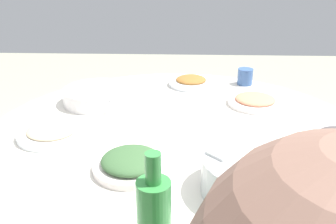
{
  "coord_description": "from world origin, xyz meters",
  "views": [
    {
      "loc": [
        -1.1,
        -0.01,
        1.29
      ],
      "look_at": [
        -0.02,
        0.03,
        0.83
      ],
      "focal_mm": 38.95,
      "sensor_mm": 36.0,
      "label": 1
    }
  ],
  "objects_px": {
    "round_dining_table": "(178,165)",
    "dish_stirfry": "(191,82)",
    "rice_bowl": "(256,175)",
    "soup_bowl": "(97,96)",
    "dish_shrimp": "(255,101)",
    "tea_cup_near": "(245,77)",
    "dish_greens": "(131,163)",
    "dish_noodles": "(53,132)",
    "green_bottle": "(154,217)"
  },
  "relations": [
    {
      "from": "soup_bowl",
      "to": "rice_bowl",
      "type": "bearing_deg",
      "value": -138.23
    },
    {
      "from": "dish_shrimp",
      "to": "dish_stirfry",
      "type": "bearing_deg",
      "value": 47.56
    },
    {
      "from": "dish_noodles",
      "to": "green_bottle",
      "type": "bearing_deg",
      "value": -143.6
    },
    {
      "from": "tea_cup_near",
      "to": "dish_greens",
      "type": "bearing_deg",
      "value": 150.37
    },
    {
      "from": "dish_shrimp",
      "to": "tea_cup_near",
      "type": "bearing_deg",
      "value": 0.39
    },
    {
      "from": "dish_stirfry",
      "to": "dish_shrimp",
      "type": "bearing_deg",
      "value": -132.44
    },
    {
      "from": "dish_shrimp",
      "to": "dish_stirfry",
      "type": "relative_size",
      "value": 1.07
    },
    {
      "from": "dish_shrimp",
      "to": "green_bottle",
      "type": "bearing_deg",
      "value": 157.12
    },
    {
      "from": "dish_shrimp",
      "to": "dish_greens",
      "type": "distance_m",
      "value": 0.65
    },
    {
      "from": "dish_noodles",
      "to": "dish_shrimp",
      "type": "xyz_separation_m",
      "value": [
        0.3,
        -0.71,
        0.0
      ]
    },
    {
      "from": "rice_bowl",
      "to": "dish_noodles",
      "type": "distance_m",
      "value": 0.67
    },
    {
      "from": "green_bottle",
      "to": "dish_stirfry",
      "type": "bearing_deg",
      "value": -5.04
    },
    {
      "from": "green_bottle",
      "to": "tea_cup_near",
      "type": "distance_m",
      "value": 1.11
    },
    {
      "from": "soup_bowl",
      "to": "dish_shrimp",
      "type": "relative_size",
      "value": 1.23
    },
    {
      "from": "tea_cup_near",
      "to": "rice_bowl",
      "type": "bearing_deg",
      "value": 172.82
    },
    {
      "from": "soup_bowl",
      "to": "dish_greens",
      "type": "height_order",
      "value": "soup_bowl"
    },
    {
      "from": "dish_noodles",
      "to": "dish_stirfry",
      "type": "height_order",
      "value": "dish_stirfry"
    },
    {
      "from": "soup_bowl",
      "to": "round_dining_table",
      "type": "bearing_deg",
      "value": -127.15
    },
    {
      "from": "soup_bowl",
      "to": "dish_noodles",
      "type": "bearing_deg",
      "value": 165.26
    },
    {
      "from": "dish_stirfry",
      "to": "tea_cup_near",
      "type": "bearing_deg",
      "value": -84.54
    },
    {
      "from": "dish_shrimp",
      "to": "tea_cup_near",
      "type": "relative_size",
      "value": 2.91
    },
    {
      "from": "round_dining_table",
      "to": "dish_greens",
      "type": "xyz_separation_m",
      "value": [
        -0.24,
        0.13,
        0.15
      ]
    },
    {
      "from": "rice_bowl",
      "to": "soup_bowl",
      "type": "xyz_separation_m",
      "value": [
        0.59,
        0.52,
        -0.02
      ]
    },
    {
      "from": "soup_bowl",
      "to": "tea_cup_near",
      "type": "xyz_separation_m",
      "value": [
        0.25,
        -0.63,
        0.01
      ]
    },
    {
      "from": "dish_greens",
      "to": "green_bottle",
      "type": "height_order",
      "value": "green_bottle"
    },
    {
      "from": "soup_bowl",
      "to": "dish_noodles",
      "type": "relative_size",
      "value": 1.17
    },
    {
      "from": "dish_stirfry",
      "to": "tea_cup_near",
      "type": "height_order",
      "value": "tea_cup_near"
    },
    {
      "from": "rice_bowl",
      "to": "dish_stirfry",
      "type": "distance_m",
      "value": 0.83
    },
    {
      "from": "soup_bowl",
      "to": "dish_shrimp",
      "type": "xyz_separation_m",
      "value": [
        0.0,
        -0.63,
        -0.01
      ]
    },
    {
      "from": "rice_bowl",
      "to": "dish_noodles",
      "type": "bearing_deg",
      "value": 64.79
    },
    {
      "from": "dish_shrimp",
      "to": "dish_greens",
      "type": "height_order",
      "value": "dish_greens"
    },
    {
      "from": "dish_greens",
      "to": "dish_stirfry",
      "type": "bearing_deg",
      "value": -13.79
    },
    {
      "from": "rice_bowl",
      "to": "dish_stirfry",
      "type": "relative_size",
      "value": 1.33
    },
    {
      "from": "dish_greens",
      "to": "green_bottle",
      "type": "bearing_deg",
      "value": -164.44
    },
    {
      "from": "round_dining_table",
      "to": "dish_stirfry",
      "type": "relative_size",
      "value": 6.55
    },
    {
      "from": "dish_stirfry",
      "to": "rice_bowl",
      "type": "bearing_deg",
      "value": -170.14
    },
    {
      "from": "round_dining_table",
      "to": "dish_greens",
      "type": "relative_size",
      "value": 6.21
    },
    {
      "from": "round_dining_table",
      "to": "dish_greens",
      "type": "bearing_deg",
      "value": 152.52
    },
    {
      "from": "dish_noodles",
      "to": "tea_cup_near",
      "type": "distance_m",
      "value": 0.9
    },
    {
      "from": "rice_bowl",
      "to": "round_dining_table",
      "type": "bearing_deg",
      "value": 29.84
    },
    {
      "from": "dish_noodles",
      "to": "dish_greens",
      "type": "xyz_separation_m",
      "value": [
        -0.19,
        -0.28,
        0.01
      ]
    },
    {
      "from": "dish_noodles",
      "to": "dish_shrimp",
      "type": "bearing_deg",
      "value": -66.93
    },
    {
      "from": "rice_bowl",
      "to": "dish_shrimp",
      "type": "relative_size",
      "value": 1.25
    },
    {
      "from": "rice_bowl",
      "to": "tea_cup_near",
      "type": "xyz_separation_m",
      "value": [
        0.84,
        -0.11,
        -0.01
      ]
    },
    {
      "from": "rice_bowl",
      "to": "green_bottle",
      "type": "xyz_separation_m",
      "value": [
        -0.22,
        0.23,
        0.04
      ]
    },
    {
      "from": "dish_noodles",
      "to": "tea_cup_near",
      "type": "xyz_separation_m",
      "value": [
        0.55,
        -0.71,
        0.02
      ]
    },
    {
      "from": "green_bottle",
      "to": "dish_greens",
      "type": "bearing_deg",
      "value": 15.56
    },
    {
      "from": "round_dining_table",
      "to": "soup_bowl",
      "type": "relative_size",
      "value": 5.0
    },
    {
      "from": "round_dining_table",
      "to": "dish_noodles",
      "type": "height_order",
      "value": "dish_noodles"
    },
    {
      "from": "rice_bowl",
      "to": "dish_greens",
      "type": "bearing_deg",
      "value": 74.02
    }
  ]
}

